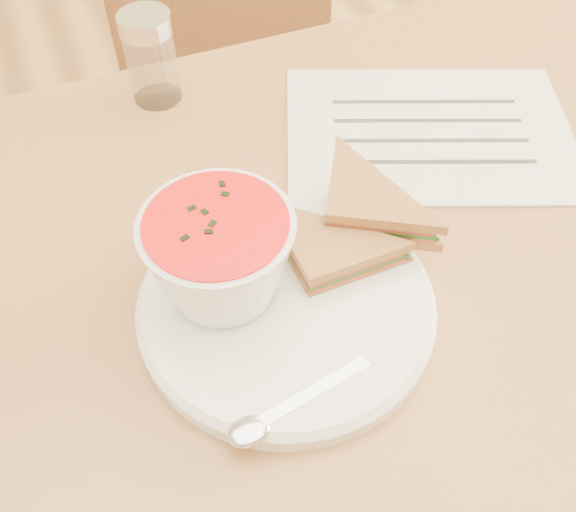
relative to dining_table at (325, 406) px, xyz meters
name	(u,v)px	position (x,y,z in m)	size (l,w,h in m)	color
floor	(316,496)	(0.00, 0.00, -0.38)	(5.00, 6.00, 0.01)	brown
dining_table	(325,406)	(0.00, 0.00, 0.00)	(1.00, 0.70, 0.75)	olive
chair_far	(236,135)	(0.05, 0.52, 0.08)	(0.41, 0.41, 0.92)	brown
plate	(286,306)	(-0.09, -0.07, 0.38)	(0.26, 0.26, 0.02)	white
soup_bowl	(220,259)	(-0.13, -0.04, 0.43)	(0.13, 0.13, 0.09)	white
sandwich_half_a	(309,291)	(-0.07, -0.08, 0.41)	(0.10, 0.10, 0.03)	#A7833B
sandwich_half_b	(324,227)	(-0.03, -0.02, 0.42)	(0.11, 0.11, 0.03)	#A7833B
spoon	(304,398)	(-0.11, -0.16, 0.40)	(0.17, 0.03, 0.01)	silver
paper_menu	(430,131)	(0.16, 0.10, 0.38)	(0.32, 0.24, 0.00)	white
condiment_shaker	(151,58)	(-0.11, 0.28, 0.43)	(0.06, 0.06, 0.11)	silver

